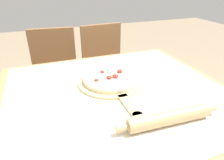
# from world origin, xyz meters

# --- Properties ---
(dining_table) EXTENTS (1.12, 1.03, 0.76)m
(dining_table) POSITION_xyz_m (0.00, 0.00, 0.65)
(dining_table) COLOR #A87F51
(dining_table) RESTS_ON ground_plane
(towel_cloth) EXTENTS (1.04, 0.95, 0.00)m
(towel_cloth) POSITION_xyz_m (0.00, 0.00, 0.76)
(towel_cloth) COLOR white
(towel_cloth) RESTS_ON dining_table
(pizza_peel) EXTENTS (0.35, 0.51, 0.01)m
(pizza_peel) POSITION_xyz_m (-0.00, 0.08, 0.77)
(pizza_peel) COLOR tan
(pizza_peel) RESTS_ON towel_cloth
(pizza) EXTENTS (0.29, 0.29, 0.04)m
(pizza) POSITION_xyz_m (-0.00, 0.10, 0.79)
(pizza) COLOR beige
(pizza) RESTS_ON pizza_peel
(rolling_pin) EXTENTS (0.42, 0.07, 0.06)m
(rolling_pin) POSITION_xyz_m (0.09, -0.29, 0.80)
(rolling_pin) COLOR tan
(rolling_pin) RESTS_ON towel_cloth
(chair_left) EXTENTS (0.44, 0.44, 0.89)m
(chair_left) POSITION_xyz_m (-0.23, 0.86, 0.52)
(chair_left) COLOR brown
(chair_left) RESTS_ON ground_plane
(chair_right) EXTENTS (0.42, 0.42, 0.89)m
(chair_right) POSITION_xyz_m (0.23, 0.86, 0.52)
(chair_right) COLOR brown
(chair_right) RESTS_ON ground_plane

